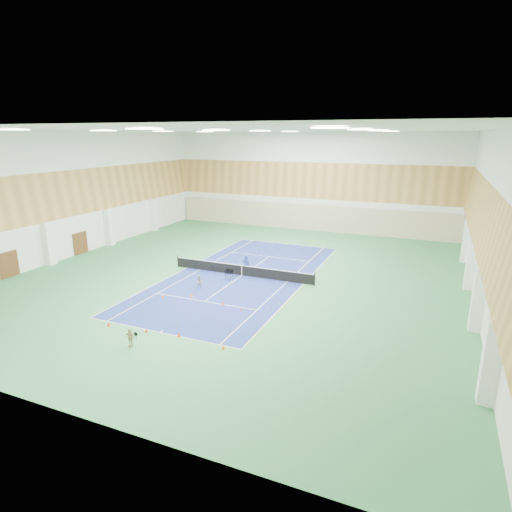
{
  "coord_description": "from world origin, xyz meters",
  "views": [
    {
      "loc": [
        14.72,
        -31.46,
        11.64
      ],
      "look_at": [
        1.47,
        -0.34,
        2.0
      ],
      "focal_mm": 30.0,
      "sensor_mm": 36.0,
      "label": 1
    }
  ],
  "objects_px": {
    "child_court": "(200,282)",
    "tennis_net": "(242,269)",
    "coach": "(246,264)",
    "child_apron": "(130,338)",
    "ball_cart": "(229,275)"
  },
  "relations": [
    {
      "from": "coach",
      "to": "child_apron",
      "type": "relative_size",
      "value": 1.54
    },
    {
      "from": "child_court",
      "to": "tennis_net",
      "type": "bearing_deg",
      "value": 42.06
    },
    {
      "from": "child_court",
      "to": "child_apron",
      "type": "xyz_separation_m",
      "value": [
        1.23,
        -9.89,
        0.02
      ]
    },
    {
      "from": "tennis_net",
      "to": "ball_cart",
      "type": "distance_m",
      "value": 1.55
    },
    {
      "from": "coach",
      "to": "child_apron",
      "type": "xyz_separation_m",
      "value": [
        -0.61,
        -14.61,
        -0.3
      ]
    },
    {
      "from": "child_court",
      "to": "child_apron",
      "type": "bearing_deg",
      "value": -108.25
    },
    {
      "from": "tennis_net",
      "to": "child_court",
      "type": "bearing_deg",
      "value": -112.58
    },
    {
      "from": "child_apron",
      "to": "coach",
      "type": "bearing_deg",
      "value": 87.83
    },
    {
      "from": "tennis_net",
      "to": "coach",
      "type": "bearing_deg",
      "value": 78.01
    },
    {
      "from": "child_court",
      "to": "child_apron",
      "type": "distance_m",
      "value": 9.96
    },
    {
      "from": "ball_cart",
      "to": "tennis_net",
      "type": "bearing_deg",
      "value": 70.86
    },
    {
      "from": "tennis_net",
      "to": "child_apron",
      "type": "relative_size",
      "value": 11.69
    },
    {
      "from": "tennis_net",
      "to": "child_court",
      "type": "height_order",
      "value": "tennis_net"
    },
    {
      "from": "tennis_net",
      "to": "coach",
      "type": "height_order",
      "value": "coach"
    },
    {
      "from": "tennis_net",
      "to": "ball_cart",
      "type": "xyz_separation_m",
      "value": [
        -0.48,
        -1.47,
        -0.09
      ]
    }
  ]
}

